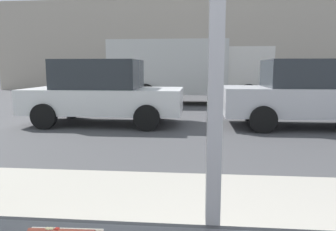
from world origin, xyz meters
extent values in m
plane|color=#424244|center=(0.00, 8.00, 0.00)|extent=(60.00, 60.00, 0.00)
cube|color=#2A2C30|center=(0.00, 0.03, 0.95)|extent=(1.95, 0.02, 0.02)
cube|color=#9E9EA3|center=(0.00, 0.08, 1.61)|extent=(0.05, 0.08, 1.30)
cube|color=#A89E8E|center=(0.00, 20.90, 3.04)|extent=(28.00, 1.20, 6.08)
cube|color=red|center=(-0.48, -0.12, 1.01)|extent=(0.01, 0.01, 0.01)
cube|color=beige|center=(-0.51, -0.12, 1.01)|extent=(0.01, 0.01, 0.01)
cube|color=beige|center=(-0.50, -0.12, 1.01)|extent=(0.01, 0.01, 0.01)
cube|color=silver|center=(-2.55, 7.31, 0.64)|extent=(4.18, 1.80, 0.65)
cube|color=#282D33|center=(-2.69, 7.31, 1.35)|extent=(2.17, 1.58, 0.76)
cylinder|color=black|center=(-1.25, 8.21, 0.32)|extent=(0.64, 0.18, 0.64)
cylinder|color=black|center=(-1.25, 6.42, 0.32)|extent=(0.64, 0.18, 0.64)
cylinder|color=black|center=(-3.84, 8.21, 0.32)|extent=(0.64, 0.18, 0.64)
cylinder|color=black|center=(-3.84, 6.42, 0.32)|extent=(0.64, 0.18, 0.64)
cube|color=#BCBCC1|center=(2.93, 7.31, 0.67)|extent=(4.60, 1.78, 0.71)
cube|color=#282D33|center=(2.89, 7.31, 1.37)|extent=(2.39, 1.57, 0.70)
cylinder|color=black|center=(1.50, 8.20, 0.32)|extent=(0.64, 0.18, 0.64)
cylinder|color=black|center=(1.50, 6.42, 0.32)|extent=(0.64, 0.18, 0.64)
cube|color=beige|center=(-1.26, 12.58, 1.55)|extent=(4.85, 2.20, 2.20)
cube|color=beige|center=(1.96, 12.58, 1.40)|extent=(1.90, 2.10, 1.90)
cylinder|color=black|center=(1.96, 13.63, 0.45)|extent=(0.90, 0.24, 0.90)
cylinder|color=black|center=(1.96, 11.53, 0.45)|extent=(0.90, 0.24, 0.90)
cylinder|color=black|center=(-2.12, 13.68, 0.45)|extent=(0.90, 0.24, 0.90)
cylinder|color=black|center=(-2.12, 11.48, 0.45)|extent=(0.90, 0.24, 0.90)
camera|label=1|loc=(-0.06, -0.99, 1.49)|focal=33.60mm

